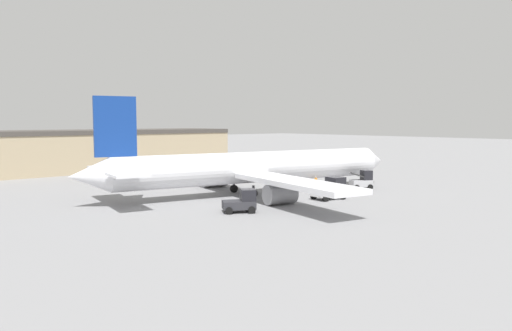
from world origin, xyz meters
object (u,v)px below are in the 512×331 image
at_px(pushback_tug, 242,202).
at_px(baggage_tug, 331,189).
at_px(belt_loader_truck, 362,181).
at_px(ground_crew_worker, 316,183).
at_px(airplane, 248,168).

bearing_deg(pushback_tug, baggage_tug, 28.65).
relative_size(baggage_tug, belt_loader_truck, 1.27).
xyz_separation_m(baggage_tug, belt_loader_truck, (8.81, 2.45, -0.03)).
relative_size(ground_crew_worker, belt_loader_truck, 0.57).
bearing_deg(airplane, belt_loader_truck, -12.79).
distance_m(baggage_tug, pushback_tug, 12.04).
xyz_separation_m(ground_crew_worker, pushback_tug, (-15.58, -4.95, 0.06)).
height_order(baggage_tug, belt_loader_truck, baggage_tug).
xyz_separation_m(baggage_tug, pushback_tug, (-12.03, 0.37, -0.12)).
bearing_deg(ground_crew_worker, airplane, -118.40).
height_order(airplane, pushback_tug, airplane).
bearing_deg(pushback_tug, ground_crew_worker, 48.05).
bearing_deg(belt_loader_truck, airplane, -175.40).
relative_size(ground_crew_worker, pushback_tug, 0.49).
xyz_separation_m(ground_crew_worker, baggage_tug, (-3.54, -5.32, 0.18)).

